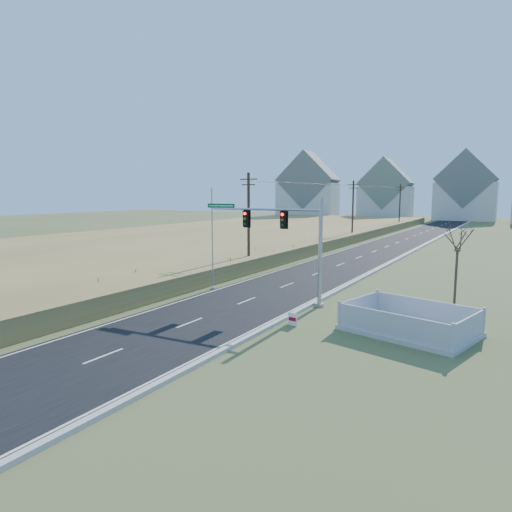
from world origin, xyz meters
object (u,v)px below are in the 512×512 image
(traffic_signal_mast, at_px, (293,239))
(flagpole, at_px, (212,249))
(open_sign, at_px, (293,319))
(fence_enclosure, at_px, (409,327))
(bare_tree, at_px, (458,237))

(traffic_signal_mast, relative_size, flagpole, 1.14)
(open_sign, relative_size, flagpole, 0.09)
(fence_enclosure, height_order, bare_tree, bare_tree)
(traffic_signal_mast, relative_size, bare_tree, 1.60)
(traffic_signal_mast, xyz_separation_m, bare_tree, (9.15, 5.24, 0.08))
(fence_enclosure, relative_size, open_sign, 10.06)
(fence_enclosure, relative_size, flagpole, 0.93)
(traffic_signal_mast, xyz_separation_m, flagpole, (-7.10, 1.06, -1.24))
(bare_tree, bearing_deg, open_sign, -125.07)
(fence_enclosure, height_order, flagpole, flagpole)
(fence_enclosure, bearing_deg, traffic_signal_mast, 175.26)
(open_sign, distance_m, flagpole, 11.24)
(traffic_signal_mast, bearing_deg, flagpole, 168.83)
(fence_enclosure, height_order, open_sign, fence_enclosure)
(fence_enclosure, xyz_separation_m, bare_tree, (1.21, 7.96, 4.04))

